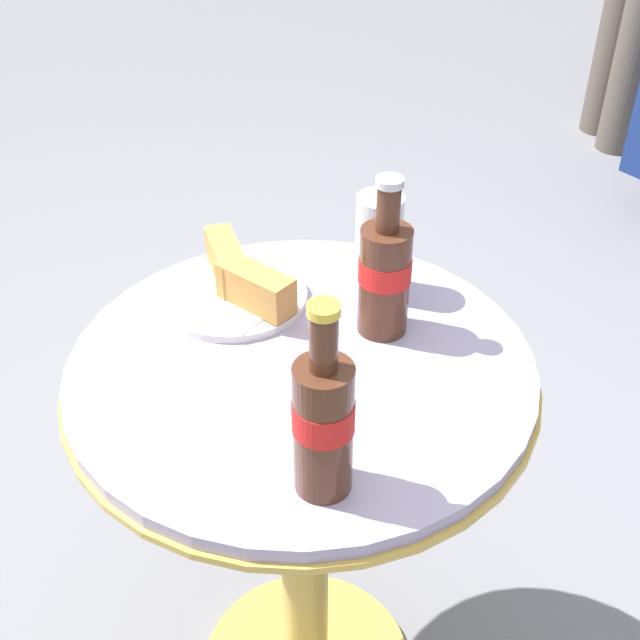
# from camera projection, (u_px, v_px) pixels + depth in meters

# --- Properties ---
(bistro_table) EXTENTS (0.62, 0.62, 0.73)m
(bistro_table) POSITION_uv_depth(u_px,v_px,m) (303.00, 469.00, 1.16)
(bistro_table) COLOR gold
(bistro_table) RESTS_ON ground_plane
(cola_bottle_left) EXTENTS (0.06, 0.06, 0.24)m
(cola_bottle_left) POSITION_uv_depth(u_px,v_px,m) (323.00, 421.00, 0.81)
(cola_bottle_left) COLOR #4C2819
(cola_bottle_left) RESTS_ON bistro_table
(cola_bottle_right) EXTENTS (0.07, 0.07, 0.22)m
(cola_bottle_right) POSITION_uv_depth(u_px,v_px,m) (385.00, 274.00, 1.04)
(cola_bottle_right) COLOR #4C2819
(cola_bottle_right) RESTS_ON bistro_table
(drinking_glass) EXTENTS (0.07, 0.07, 0.15)m
(drinking_glass) POSITION_uv_depth(u_px,v_px,m) (378.00, 249.00, 1.13)
(drinking_glass) COLOR black
(drinking_glass) RESTS_ON bistro_table
(lunch_plate_near) EXTENTS (0.21, 0.21, 0.07)m
(lunch_plate_near) POSITION_uv_depth(u_px,v_px,m) (237.00, 286.00, 1.13)
(lunch_plate_near) COLOR silver
(lunch_plate_near) RESTS_ON bistro_table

